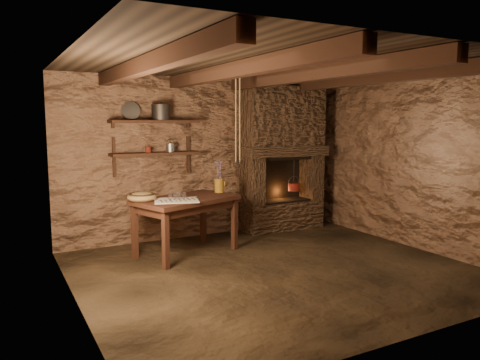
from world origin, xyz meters
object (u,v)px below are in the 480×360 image
work_table (186,224)px  stoneware_jug (219,179)px  iron_stockpot (161,113)px  red_pot (294,186)px  wooden_bowl (142,197)px

work_table → stoneware_jug: (0.58, 0.20, 0.54)m
stoneware_jug → iron_stockpot: iron_stockpot is taller
stoneware_jug → red_pot: 1.60m
work_table → red_pot: (2.12, 0.58, 0.29)m
red_pot → wooden_bowl: bearing=-168.8°
stoneware_jug → work_table: bearing=-152.2°
stoneware_jug → red_pot: (1.53, 0.38, -0.26)m
work_table → stoneware_jug: stoneware_jug is taller
stoneware_jug → red_pot: stoneware_jug is taller
work_table → red_pot: red_pot is taller
wooden_bowl → red_pot: red_pot is taller
iron_stockpot → red_pot: iron_stockpot is taller
wooden_bowl → red_pot: size_ratio=0.69×
red_pot → iron_stockpot: bearing=176.9°
work_table → red_pot: bearing=-4.1°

